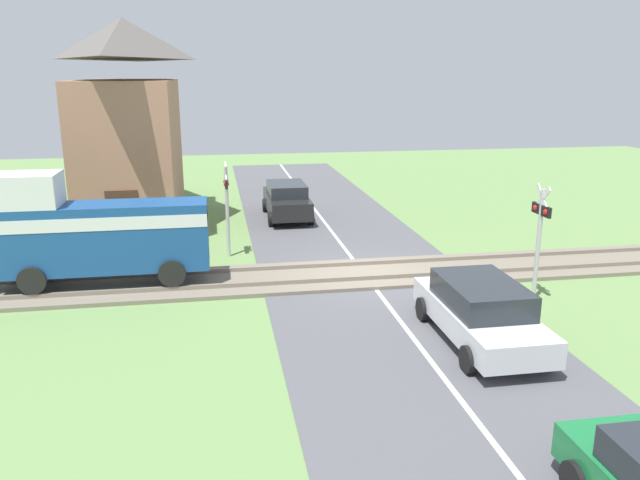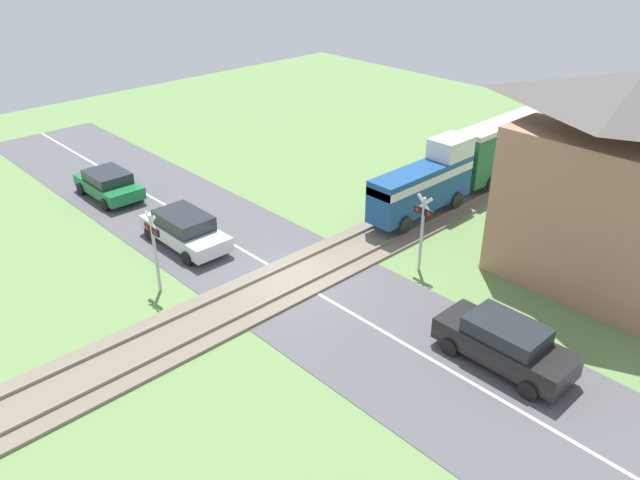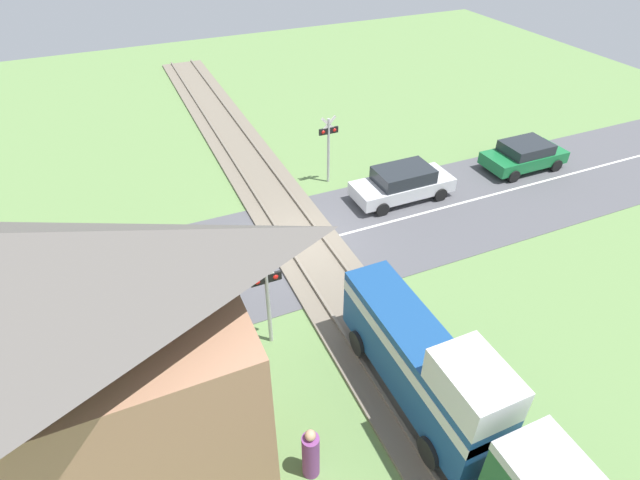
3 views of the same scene
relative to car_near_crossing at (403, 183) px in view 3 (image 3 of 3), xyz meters
The scene contains 10 objects.
ground_plane 5.41m from the car_near_crossing, 15.61° to the left, with size 60.00×60.00×0.00m, color #66894C.
road_surface 5.41m from the car_near_crossing, 15.61° to the left, with size 48.00×6.40×0.02m.
track_bed 5.40m from the car_near_crossing, 15.61° to the left, with size 2.80×48.00×0.24m.
car_near_crossing is the anchor object (origin of this frame).
car_far_side 13.62m from the car_near_crossing, 12.21° to the left, with size 4.26×1.84×1.52m.
car_behind_queue 6.74m from the car_near_crossing, behind, with size 3.94×1.97×1.34m.
crossing_signal_west_approach 3.74m from the car_near_crossing, 48.22° to the right, with size 0.90×0.18×3.19m.
crossing_signal_east_approach 9.77m from the car_near_crossing, 34.61° to the left, with size 0.90×0.18×3.19m.
station_building 16.41m from the car_near_crossing, 34.30° to the left, with size 8.17×3.83×8.05m.
pedestrian_by_station 12.99m from the car_near_crossing, 49.28° to the left, with size 0.42×0.42×1.68m.
Camera 3 is at (5.65, 14.24, 11.76)m, focal length 28.00 mm.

